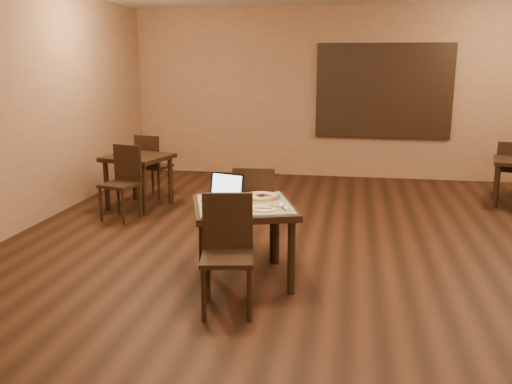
% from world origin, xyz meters
% --- Properties ---
extents(ground, '(10.00, 10.00, 0.00)m').
position_xyz_m(ground, '(0.00, 0.00, 0.00)').
color(ground, black).
rests_on(ground, ground).
extents(wall_back, '(8.00, 0.02, 3.00)m').
position_xyz_m(wall_back, '(0.00, 5.00, 1.50)').
color(wall_back, '#966E4C').
rests_on(wall_back, ground).
extents(mural, '(2.34, 0.05, 1.64)m').
position_xyz_m(mural, '(0.50, 4.96, 1.55)').
color(mural, '#264E8C').
rests_on(mural, wall_back).
extents(tiled_table, '(1.16, 1.16, 0.76)m').
position_xyz_m(tiled_table, '(-0.98, -0.09, 0.66)').
color(tiled_table, black).
rests_on(tiled_table, ground).
extents(chair_main_near, '(0.50, 0.50, 0.98)m').
position_xyz_m(chair_main_near, '(-1.00, -0.71, 0.55)').
color(chair_main_near, black).
rests_on(chair_main_near, ground).
extents(chair_main_far, '(0.44, 0.44, 1.00)m').
position_xyz_m(chair_main_far, '(-0.98, 0.52, 0.56)').
color(chair_main_far, black).
rests_on(chair_main_far, ground).
extents(laptop, '(0.41, 0.37, 0.24)m').
position_xyz_m(laptop, '(-1.18, 0.01, 0.83)').
color(laptop, black).
rests_on(laptop, tiled_table).
extents(plate, '(0.23, 0.23, 0.01)m').
position_xyz_m(plate, '(-0.76, -0.27, 0.77)').
color(plate, white).
rests_on(plate, tiled_table).
extents(pizza_slice, '(0.19, 0.19, 0.02)m').
position_xyz_m(pizza_slice, '(-0.76, -0.27, 0.79)').
color(pizza_slice, beige).
rests_on(pizza_slice, plate).
extents(pizza_pan, '(0.39, 0.39, 0.01)m').
position_xyz_m(pizza_pan, '(-0.86, 0.15, 0.77)').
color(pizza_pan, silver).
rests_on(pizza_pan, tiled_table).
extents(pizza_whole, '(0.32, 0.32, 0.02)m').
position_xyz_m(pizza_whole, '(-0.86, 0.15, 0.78)').
color(pizza_whole, beige).
rests_on(pizza_whole, pizza_pan).
extents(spatula, '(0.26, 0.27, 0.01)m').
position_xyz_m(spatula, '(-0.84, 0.13, 0.79)').
color(spatula, silver).
rests_on(spatula, pizza_whole).
extents(napkin_roll, '(0.12, 0.17, 0.04)m').
position_xyz_m(napkin_roll, '(-0.58, -0.23, 0.78)').
color(napkin_roll, white).
rests_on(napkin_roll, tiled_table).
extents(other_table_a_chair_far, '(0.45, 0.45, 0.87)m').
position_xyz_m(other_table_a_chair_far, '(2.39, 3.88, 0.49)').
color(other_table_a_chair_far, black).
rests_on(other_table_a_chair_far, ground).
extents(other_table_b, '(0.97, 0.97, 0.75)m').
position_xyz_m(other_table_b, '(-3.00, 2.30, 0.63)').
color(other_table_b, black).
rests_on(other_table_b, ground).
extents(other_table_b_chair_near, '(0.51, 0.51, 0.98)m').
position_xyz_m(other_table_b_chair_near, '(-2.98, 1.73, 0.55)').
color(other_table_b_chair_near, black).
rests_on(other_table_b_chair_near, ground).
extents(other_table_b_chair_far, '(0.51, 0.51, 0.98)m').
position_xyz_m(other_table_b_chair_far, '(-3.02, 2.87, 0.55)').
color(other_table_b_chair_far, black).
rests_on(other_table_b_chair_far, ground).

